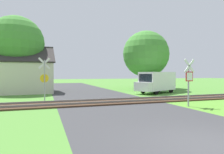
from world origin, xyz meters
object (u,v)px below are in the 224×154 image
(mail_truck, at_px, (156,82))
(tree_left, at_px, (17,43))
(tree_right, at_px, (146,54))
(crossing_sign_far, at_px, (44,77))
(tree_far, at_px, (151,53))
(house, at_px, (19,76))
(stop_sign_near, at_px, (189,79))

(mail_truck, bearing_deg, tree_left, 44.28)
(tree_right, relative_size, mail_truck, 1.45)
(crossing_sign_far, bearing_deg, mail_truck, 1.12)
(tree_right, bearing_deg, mail_truck, -104.65)
(tree_far, bearing_deg, house, -173.60)
(tree_right, bearing_deg, stop_sign_near, -106.94)
(tree_far, bearing_deg, tree_left, -173.72)
(crossing_sign_far, height_order, tree_far, tree_far)
(stop_sign_near, height_order, mail_truck, stop_sign_near)
(tree_right, bearing_deg, crossing_sign_far, -149.47)
(tree_left, bearing_deg, house, -3.81)
(crossing_sign_far, distance_m, tree_left, 9.37)
(crossing_sign_far, xyz_separation_m, house, (-2.67, 8.15, -0.03))
(stop_sign_near, xyz_separation_m, tree_left, (-11.38, 13.73, 3.71))
(crossing_sign_far, distance_m, house, 8.58)
(stop_sign_near, distance_m, mail_truck, 8.74)
(house, height_order, tree_far, tree_far)
(stop_sign_near, bearing_deg, tree_right, -115.60)
(stop_sign_near, distance_m, tree_far, 17.20)
(stop_sign_near, height_order, house, house)
(tree_left, xyz_separation_m, mail_truck, (14.10, -5.44, -4.18))
(stop_sign_near, height_order, crossing_sign_far, crossing_sign_far)
(tree_right, bearing_deg, tree_left, 176.86)
(crossing_sign_far, bearing_deg, stop_sign_near, -45.76)
(mail_truck, bearing_deg, tree_far, -50.19)
(tree_far, bearing_deg, mail_truck, -115.56)
(house, bearing_deg, stop_sign_near, -52.73)
(stop_sign_near, bearing_deg, crossing_sign_far, -41.88)
(stop_sign_near, bearing_deg, house, -59.51)
(stop_sign_near, bearing_deg, tree_far, -120.41)
(stop_sign_near, bearing_deg, tree_left, -59.01)
(stop_sign_near, xyz_separation_m, tree_far, (6.25, 15.67, 3.37))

